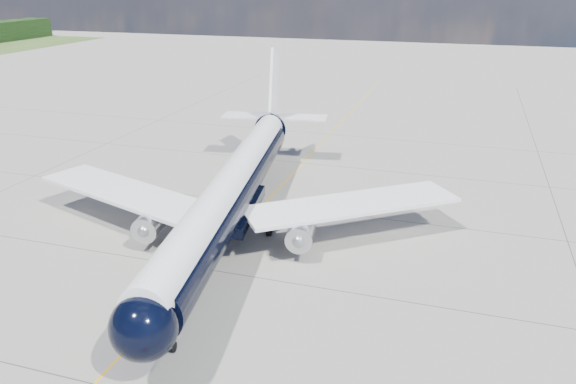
{
  "coord_description": "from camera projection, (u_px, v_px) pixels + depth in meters",
  "views": [
    {
      "loc": [
        19.46,
        -27.54,
        23.01
      ],
      "look_at": [
        4.53,
        19.4,
        4.0
      ],
      "focal_mm": 35.0,
      "sensor_mm": 36.0,
      "label": 1
    }
  ],
  "objects": [
    {
      "name": "main_airliner",
      "position": [
        234.0,
        187.0,
        52.38
      ],
      "size": [
        41.54,
        51.06,
        14.8
      ],
      "rotation": [
        0.0,
        0.0,
        0.17
      ],
      "color": "black",
      "rests_on": "ground"
    },
    {
      "name": "ground",
      "position": [
        279.0,
        189.0,
        64.94
      ],
      "size": [
        320.0,
        320.0,
        0.0
      ],
      "primitive_type": "plane",
      "color": "gray",
      "rests_on": "ground"
    },
    {
      "name": "taxiway_centerline",
      "position": [
        264.0,
        204.0,
        60.5
      ],
      "size": [
        0.16,
        160.0,
        0.01
      ],
      "primitive_type": "cube",
      "color": "#F7A80D",
      "rests_on": "ground"
    }
  ]
}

